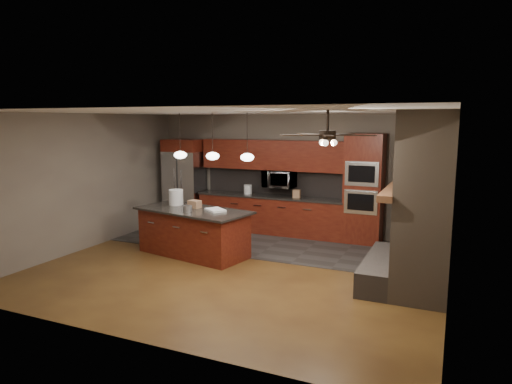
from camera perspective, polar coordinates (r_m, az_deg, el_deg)
The scene contains 22 objects.
ground at distance 8.39m, azimuth -2.16°, elevation -9.50°, with size 7.00×7.00×0.00m, color brown.
ceiling at distance 7.97m, azimuth -2.28°, elevation 9.98°, with size 7.00×6.00×0.02m, color white.
back_wall at distance 10.81m, azimuth 4.77°, elevation 2.24°, with size 7.00×0.02×2.80m, color #72695B.
right_wall at distance 7.26m, azimuth 23.46°, elevation -1.75°, with size 0.02×6.00×2.80m, color #72695B.
left_wall at distance 10.09m, azimuth -20.40°, elevation 1.23°, with size 0.02×6.00×2.80m, color #72695B.
slate_tile_patch at distance 9.97m, azimuth 2.40°, elevation -6.48°, with size 7.00×2.40×0.01m, color #32302D.
fireplace_column at distance 7.69m, azimuth 20.00°, elevation -1.77°, with size 1.30×2.10×2.80m.
back_cabinetry at distance 10.81m, azimuth 1.91°, elevation -0.44°, with size 3.59×0.64×2.20m.
oven_tower at distance 10.12m, azimuth 13.32°, elevation 0.38°, with size 0.80×0.63×2.38m.
microwave at distance 10.68m, azimuth 2.93°, elevation 1.64°, with size 0.73×0.41×0.50m, color silver.
refrigerator at distance 11.72m, azimuth -8.84°, elevation 1.18°, with size 0.94×0.75×2.19m.
kitchen_island at distance 9.17m, azimuth -7.83°, elevation -4.96°, with size 2.49×1.49×0.92m.
white_bucket at distance 9.58m, azimuth -9.97°, elevation -0.66°, with size 0.30×0.30×0.32m, color silver.
paint_can at distance 8.86m, azimuth -8.54°, elevation -2.06°, with size 0.18×0.18×0.12m, color silver.
paint_tray at distance 8.86m, azimuth -5.10°, elevation -2.25°, with size 0.40×0.28×0.04m, color white.
cardboard_box at distance 9.22m, azimuth -7.68°, elevation -1.51°, with size 0.24×0.17×0.15m, color #92694B.
counter_bucket at distance 10.98m, azimuth -1.03°, elevation 0.33°, with size 0.19×0.19×0.22m, color silver.
counter_box at distance 10.48m, azimuth 5.11°, elevation -0.23°, with size 0.16×0.13×0.18m, color #A27753.
pendant_left at distance 9.42m, azimuth -9.44°, elevation 4.62°, with size 0.26×0.26×0.92m.
pendant_center at distance 9.03m, azimuth -5.44°, elevation 4.52°, with size 0.26×0.26×0.92m.
pendant_right at distance 8.69m, azimuth -1.10°, elevation 4.39°, with size 0.26×0.26×0.92m.
ceiling_fan at distance 6.58m, azimuth 8.91°, elevation 7.13°, with size 1.27×1.33×0.41m.
Camera 1 is at (3.50, -7.15, 2.65)m, focal length 32.00 mm.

